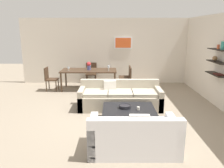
{
  "coord_description": "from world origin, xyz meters",
  "views": [
    {
      "loc": [
        -0.12,
        -5.9,
        2.24
      ],
      "look_at": [
        -0.1,
        0.2,
        0.75
      ],
      "focal_mm": 35.85,
      "sensor_mm": 36.0,
      "label": 1
    }
  ],
  "objects_px": {
    "decorative_bowl": "(124,106)",
    "wine_glass_right_near": "(108,67)",
    "wine_glass_left_near": "(68,68)",
    "loveseat_white": "(133,136)",
    "dining_chair_head": "(91,72)",
    "wine_glass_right_far": "(108,66)",
    "candle_jar": "(138,108)",
    "coffee_table": "(128,116)",
    "dining_chair_right_far": "(126,75)",
    "centerpiece_vase": "(88,66)",
    "wine_glass_head": "(89,65)",
    "dining_table": "(88,72)",
    "dining_chair_right_near": "(127,77)",
    "sofa_beige": "(120,98)",
    "dining_chair_left_near": "(49,77)"
  },
  "relations": [
    {
      "from": "dining_chair_head",
      "to": "dining_chair_right_near",
      "type": "distance_m",
      "value": 1.82
    },
    {
      "from": "coffee_table",
      "to": "dining_chair_right_far",
      "type": "xyz_separation_m",
      "value": [
        0.16,
        3.46,
        0.31
      ]
    },
    {
      "from": "decorative_bowl",
      "to": "wine_glass_right_far",
      "type": "bearing_deg",
      "value": 97.55
    },
    {
      "from": "sofa_beige",
      "to": "wine_glass_right_near",
      "type": "relative_size",
      "value": 13.26
    },
    {
      "from": "loveseat_white",
      "to": "candle_jar",
      "type": "distance_m",
      "value": 1.22
    },
    {
      "from": "wine_glass_right_near",
      "to": "wine_glass_left_near",
      "type": "bearing_deg",
      "value": 180.0
    },
    {
      "from": "wine_glass_right_far",
      "to": "loveseat_white",
      "type": "bearing_deg",
      "value": -83.44
    },
    {
      "from": "dining_chair_right_near",
      "to": "decorative_bowl",
      "type": "bearing_deg",
      "value": -95.0
    },
    {
      "from": "dining_chair_head",
      "to": "wine_glass_left_near",
      "type": "bearing_deg",
      "value": -126.58
    },
    {
      "from": "wine_glass_right_near",
      "to": "centerpiece_vase",
      "type": "xyz_separation_m",
      "value": [
        -0.75,
        0.13,
        0.04
      ]
    },
    {
      "from": "dining_table",
      "to": "dining_chair_right_near",
      "type": "relative_size",
      "value": 2.37
    },
    {
      "from": "wine_glass_head",
      "to": "decorative_bowl",
      "type": "bearing_deg",
      "value": -71.82
    },
    {
      "from": "coffee_table",
      "to": "candle_jar",
      "type": "bearing_deg",
      "value": -21.26
    },
    {
      "from": "loveseat_white",
      "to": "dining_chair_right_far",
      "type": "xyz_separation_m",
      "value": [
        0.17,
        4.73,
        0.21
      ]
    },
    {
      "from": "wine_glass_right_near",
      "to": "coffee_table",
      "type": "bearing_deg",
      "value": -80.26
    },
    {
      "from": "wine_glass_left_near",
      "to": "wine_glass_right_near",
      "type": "relative_size",
      "value": 0.81
    },
    {
      "from": "decorative_bowl",
      "to": "dining_chair_left_near",
      "type": "relative_size",
      "value": 0.34
    },
    {
      "from": "loveseat_white",
      "to": "dining_chair_right_near",
      "type": "relative_size",
      "value": 1.89
    },
    {
      "from": "sofa_beige",
      "to": "coffee_table",
      "type": "height_order",
      "value": "sofa_beige"
    },
    {
      "from": "dining_chair_head",
      "to": "wine_glass_right_near",
      "type": "bearing_deg",
      "value": -53.42
    },
    {
      "from": "coffee_table",
      "to": "wine_glass_head",
      "type": "relative_size",
      "value": 7.47
    },
    {
      "from": "dining_chair_head",
      "to": "candle_jar",
      "type": "bearing_deg",
      "value": -70.35
    },
    {
      "from": "decorative_bowl",
      "to": "wine_glass_head",
      "type": "xyz_separation_m",
      "value": [
        -1.19,
        3.62,
        0.45
      ]
    },
    {
      "from": "coffee_table",
      "to": "sofa_beige",
      "type": "bearing_deg",
      "value": 98.84
    },
    {
      "from": "dining_table",
      "to": "dining_chair_right_far",
      "type": "bearing_deg",
      "value": 8.53
    },
    {
      "from": "wine_glass_right_near",
      "to": "wine_glass_right_far",
      "type": "relative_size",
      "value": 1.1
    },
    {
      "from": "wine_glass_head",
      "to": "centerpiece_vase",
      "type": "xyz_separation_m",
      "value": [
        0.0,
        -0.41,
        0.05
      ]
    },
    {
      "from": "loveseat_white",
      "to": "wine_glass_left_near",
      "type": "distance_m",
      "value": 4.88
    },
    {
      "from": "wine_glass_right_far",
      "to": "dining_chair_left_near",
      "type": "bearing_deg",
      "value": -171.29
    },
    {
      "from": "decorative_bowl",
      "to": "wine_glass_right_near",
      "type": "distance_m",
      "value": 3.14
    },
    {
      "from": "wine_glass_right_near",
      "to": "dining_chair_right_near",
      "type": "bearing_deg",
      "value": -7.95
    },
    {
      "from": "centerpiece_vase",
      "to": "wine_glass_head",
      "type": "bearing_deg",
      "value": 90.09
    },
    {
      "from": "wine_glass_right_near",
      "to": "dining_chair_head",
      "type": "bearing_deg",
      "value": 126.58
    },
    {
      "from": "sofa_beige",
      "to": "dining_table",
      "type": "bearing_deg",
      "value": 117.69
    },
    {
      "from": "wine_glass_head",
      "to": "dining_chair_head",
      "type": "bearing_deg",
      "value": 90.0
    },
    {
      "from": "coffee_table",
      "to": "wine_glass_left_near",
      "type": "height_order",
      "value": "wine_glass_left_near"
    },
    {
      "from": "dining_table",
      "to": "wine_glass_head",
      "type": "distance_m",
      "value": 0.46
    },
    {
      "from": "decorative_bowl",
      "to": "wine_glass_head",
      "type": "height_order",
      "value": "wine_glass_head"
    },
    {
      "from": "wine_glass_left_near",
      "to": "centerpiece_vase",
      "type": "xyz_separation_m",
      "value": [
        0.75,
        0.13,
        0.06
      ]
    },
    {
      "from": "wine_glass_head",
      "to": "sofa_beige",
      "type": "bearing_deg",
      "value": -66.38
    },
    {
      "from": "candle_jar",
      "to": "dining_chair_right_far",
      "type": "distance_m",
      "value": 3.54
    },
    {
      "from": "dining_chair_right_far",
      "to": "dining_chair_left_near",
      "type": "relative_size",
      "value": 1.0
    },
    {
      "from": "decorative_bowl",
      "to": "wine_glass_left_near",
      "type": "height_order",
      "value": "wine_glass_left_near"
    },
    {
      "from": "coffee_table",
      "to": "decorative_bowl",
      "type": "height_order",
      "value": "decorative_bowl"
    },
    {
      "from": "sofa_beige",
      "to": "loveseat_white",
      "type": "height_order",
      "value": "same"
    },
    {
      "from": "wine_glass_head",
      "to": "wine_glass_right_far",
      "type": "distance_m",
      "value": 0.81
    },
    {
      "from": "loveseat_white",
      "to": "wine_glass_right_far",
      "type": "xyz_separation_m",
      "value": [
        -0.53,
        4.64,
        0.57
      ]
    },
    {
      "from": "dining_table",
      "to": "centerpiece_vase",
      "type": "bearing_deg",
      "value": 85.4
    },
    {
      "from": "wine_glass_head",
      "to": "wine_glass_right_near",
      "type": "xyz_separation_m",
      "value": [
        0.75,
        -0.54,
        0.01
      ]
    },
    {
      "from": "dining_table",
      "to": "dining_chair_left_near",
      "type": "height_order",
      "value": "dining_chair_left_near"
    }
  ]
}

